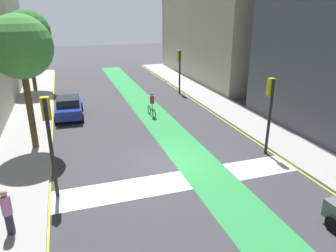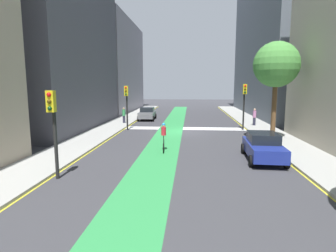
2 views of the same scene
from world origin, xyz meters
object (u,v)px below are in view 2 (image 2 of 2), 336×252
at_px(street_tree_near, 276,65).
at_px(car_blue_left_far, 263,146).
at_px(traffic_signal_near_left, 244,98).
at_px(traffic_signal_near_right, 127,99).
at_px(pedestrian_sidewalk_right_a, 124,115).
at_px(traffic_signal_far_right, 53,118).
at_px(car_grey_right_near, 147,113).
at_px(pedestrian_sidewalk_left_a, 254,117).
at_px(cyclist_in_lane, 164,136).

bearing_deg(street_tree_near, car_blue_left_far, 69.04).
relative_size(traffic_signal_near_left, street_tree_near, 0.60).
distance_m(traffic_signal_near_right, pedestrian_sidewalk_right_a, 4.71).
relative_size(traffic_signal_far_right, car_grey_right_near, 0.96).
bearing_deg(pedestrian_sidewalk_right_a, car_grey_right_near, -115.81).
distance_m(traffic_signal_near_right, traffic_signal_far_right, 14.22).
xyz_separation_m(car_blue_left_far, pedestrian_sidewalk_left_a, (-2.46, -13.29, 0.25)).
xyz_separation_m(traffic_signal_near_left, car_grey_right_near, (10.52, -7.25, -2.29)).
xyz_separation_m(traffic_signal_near_right, car_grey_right_near, (-0.69, -8.17, -2.18)).
relative_size(traffic_signal_near_left, cyclist_in_lane, 2.38).
relative_size(car_grey_right_near, cyclist_in_lane, 2.29).
distance_m(car_blue_left_far, street_tree_near, 7.66).
bearing_deg(traffic_signal_far_right, cyclist_in_lane, -126.16).
relative_size(pedestrian_sidewalk_right_a, pedestrian_sidewalk_left_a, 0.97).
distance_m(traffic_signal_far_right, cyclist_in_lane, 7.67).
xyz_separation_m(traffic_signal_near_right, pedestrian_sidewalk_right_a, (1.29, -4.08, -1.96)).
relative_size(traffic_signal_near_right, pedestrian_sidewalk_right_a, 2.49).
relative_size(traffic_signal_far_right, street_tree_near, 0.55).
height_order(car_blue_left_far, cyclist_in_lane, cyclist_in_lane).
bearing_deg(car_blue_left_far, traffic_signal_near_right, -44.20).
relative_size(traffic_signal_near_right, traffic_signal_near_left, 0.96).
distance_m(cyclist_in_lane, street_tree_near, 10.05).
distance_m(traffic_signal_near_right, car_blue_left_far, 14.53).
bearing_deg(traffic_signal_near_right, pedestrian_sidewalk_right_a, -72.42).
distance_m(traffic_signal_far_right, car_blue_left_far, 11.35).
distance_m(traffic_signal_near_left, pedestrian_sidewalk_left_a, 3.48).
xyz_separation_m(traffic_signal_far_right, car_blue_left_far, (-10.34, -4.21, -2.06)).
bearing_deg(car_grey_right_near, car_blue_left_far, 117.86).
distance_m(traffic_signal_near_right, pedestrian_sidewalk_left_a, 13.32).
bearing_deg(street_tree_near, cyclist_in_lane, 24.40).
xyz_separation_m(car_grey_right_near, street_tree_near, (-11.70, 12.75, 4.97)).
distance_m(traffic_signal_near_right, street_tree_near, 13.49).
bearing_deg(traffic_signal_near_right, traffic_signal_near_left, -175.32).
height_order(traffic_signal_near_right, cyclist_in_lane, traffic_signal_near_right).
height_order(traffic_signal_far_right, pedestrian_sidewalk_right_a, traffic_signal_far_right).
xyz_separation_m(pedestrian_sidewalk_right_a, pedestrian_sidewalk_left_a, (-14.06, 0.81, 0.03)).
xyz_separation_m(traffic_signal_far_right, pedestrian_sidewalk_left_a, (-12.80, -17.50, -1.81)).
distance_m(traffic_signal_near_right, cyclist_in_lane, 9.52).
xyz_separation_m(traffic_signal_near_left, car_blue_left_far, (0.90, 10.93, -2.29)).
bearing_deg(street_tree_near, traffic_signal_far_right, 37.83).
height_order(traffic_signal_near_left, cyclist_in_lane, traffic_signal_near_left).
xyz_separation_m(car_blue_left_far, cyclist_in_lane, (5.95, -1.79, 0.17)).
bearing_deg(traffic_signal_far_right, traffic_signal_near_right, -90.16).
bearing_deg(cyclist_in_lane, pedestrian_sidewalk_right_a, -65.38).
bearing_deg(pedestrian_sidewalk_right_a, traffic_signal_near_left, 165.80).
bearing_deg(street_tree_near, car_grey_right_near, -47.46).
bearing_deg(pedestrian_sidewalk_left_a, street_tree_near, 87.23).
bearing_deg(car_grey_right_near, pedestrian_sidewalk_right_a, 64.19).
bearing_deg(traffic_signal_far_right, car_blue_left_far, -157.85).
xyz_separation_m(traffic_signal_near_right, pedestrian_sidewalk_left_a, (-12.76, -3.27, -1.93)).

